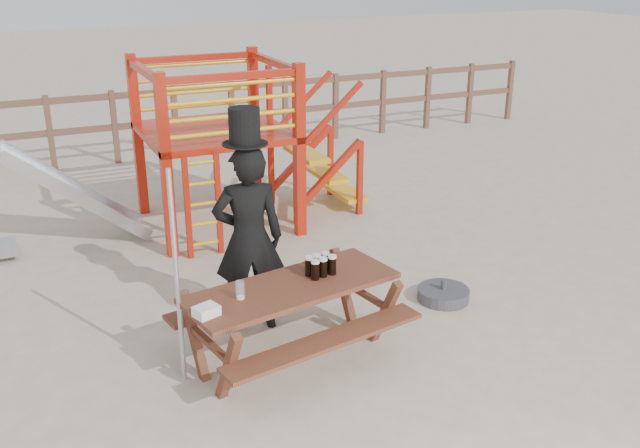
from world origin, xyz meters
The scene contains 10 objects.
ground centered at (0.00, 0.00, 0.00)m, with size 60.00×60.00×0.00m, color #C2B497.
back_fence centered at (0.00, 7.00, 0.74)m, with size 15.09×0.09×1.20m.
playground_fort centered at (0.12, 3.58, 1.07)m, with size 4.71×1.84×2.10m.
picnic_table centered at (-0.19, 0.17, 0.44)m, with size 2.00×1.55×0.70m.
man_with_hat centered at (-0.32, 0.86, 0.92)m, with size 0.71×0.54×2.06m.
metal_pole centered at (-1.12, 0.25, 0.90)m, with size 0.04×0.04×1.80m, color #B2B2B7.
parasol_base centered at (1.61, 0.56, 0.06)m, with size 0.52×0.52×0.22m.
paper_bag centered at (-0.98, -0.05, 0.74)m, with size 0.18×0.14×0.08m, color white.
stout_pints centered at (0.11, 0.26, 0.79)m, with size 0.26×0.20×0.17m.
empty_glasses centered at (-0.66, 0.11, 0.77)m, with size 0.07×0.07×0.15m.
Camera 1 is at (-2.19, -4.77, 3.29)m, focal length 40.00 mm.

